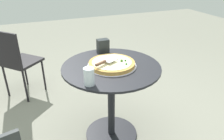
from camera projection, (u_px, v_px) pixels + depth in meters
name	position (u px, v px, depth m)	size (l,w,h in m)	color
ground_plane	(111.00, 134.00, 2.16)	(10.00, 10.00, 0.00)	gray
patio_table	(111.00, 89.00, 1.93)	(0.83, 0.83, 0.74)	black
pizza_on_tray	(112.00, 64.00, 1.82)	(0.41, 0.41, 0.05)	silver
pizza_server	(105.00, 62.00, 1.77)	(0.21, 0.14, 0.02)	silver
drinking_cup	(89.00, 76.00, 1.53)	(0.08, 0.08, 0.13)	silver
napkin_dispenser	(103.00, 47.00, 2.05)	(0.11, 0.08, 0.14)	black
patio_chair_near	(16.00, 59.00, 2.57)	(0.53, 0.53, 0.85)	black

